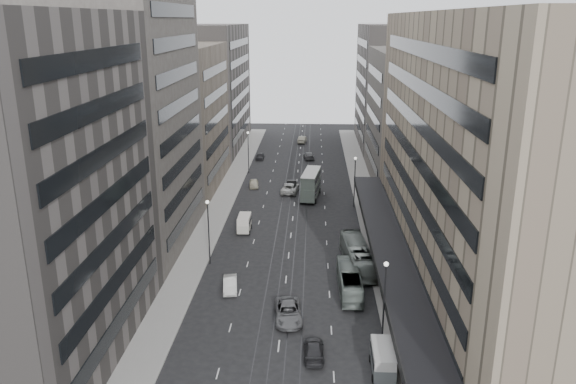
% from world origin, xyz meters
% --- Properties ---
extents(ground, '(220.00, 220.00, 0.00)m').
position_xyz_m(ground, '(0.00, 0.00, 0.00)').
color(ground, black).
rests_on(ground, ground).
extents(sidewalk_right, '(4.00, 125.00, 0.15)m').
position_xyz_m(sidewalk_right, '(12.00, 37.50, 0.07)').
color(sidewalk_right, gray).
rests_on(sidewalk_right, ground).
extents(sidewalk_left, '(4.00, 125.00, 0.15)m').
position_xyz_m(sidewalk_left, '(-12.00, 37.50, 0.07)').
color(sidewalk_left, gray).
rests_on(sidewalk_left, ground).
extents(department_store, '(19.20, 60.00, 30.00)m').
position_xyz_m(department_store, '(21.45, 8.00, 14.95)').
color(department_store, gray).
rests_on(department_store, ground).
extents(building_right_mid, '(15.00, 28.00, 24.00)m').
position_xyz_m(building_right_mid, '(21.50, 52.00, 12.00)').
color(building_right_mid, '#47423E').
rests_on(building_right_mid, ground).
extents(building_right_far, '(15.00, 32.00, 28.00)m').
position_xyz_m(building_right_far, '(21.50, 82.00, 14.00)').
color(building_right_far, '#625C58').
rests_on(building_right_far, ground).
extents(building_left_a, '(15.00, 28.00, 30.00)m').
position_xyz_m(building_left_a, '(-21.50, -8.00, 15.00)').
color(building_left_a, '#625C58').
rests_on(building_left_a, ground).
extents(building_left_b, '(15.00, 26.00, 34.00)m').
position_xyz_m(building_left_b, '(-21.50, 19.00, 17.00)').
color(building_left_b, '#47423E').
rests_on(building_left_b, ground).
extents(building_left_c, '(15.00, 28.00, 25.00)m').
position_xyz_m(building_left_c, '(-21.50, 46.00, 12.50)').
color(building_left_c, '#726659').
rests_on(building_left_c, ground).
extents(building_left_d, '(15.00, 38.00, 28.00)m').
position_xyz_m(building_left_d, '(-21.50, 79.00, 14.00)').
color(building_left_d, '#625C58').
rests_on(building_left_d, ground).
extents(lamp_right_near, '(0.44, 0.44, 8.32)m').
position_xyz_m(lamp_right_near, '(9.70, -5.00, 5.20)').
color(lamp_right_near, '#262628').
rests_on(lamp_right_near, ground).
extents(lamp_right_far, '(0.44, 0.44, 8.32)m').
position_xyz_m(lamp_right_far, '(9.70, 35.00, 5.20)').
color(lamp_right_far, '#262628').
rests_on(lamp_right_far, ground).
extents(lamp_left_near, '(0.44, 0.44, 8.32)m').
position_xyz_m(lamp_left_near, '(-9.70, 12.00, 5.20)').
color(lamp_left_near, '#262628').
rests_on(lamp_left_near, ground).
extents(lamp_left_far, '(0.44, 0.44, 8.32)m').
position_xyz_m(lamp_left_far, '(-9.70, 55.00, 5.20)').
color(lamp_left_far, '#262628').
rests_on(lamp_left_far, ground).
extents(bus_near, '(2.50, 9.74, 2.70)m').
position_xyz_m(bus_near, '(7.21, 5.22, 1.35)').
color(bus_near, gray).
rests_on(bus_near, ground).
extents(bus_far, '(3.74, 11.63, 3.18)m').
position_xyz_m(bus_far, '(8.50, 11.71, 1.59)').
color(bus_far, gray).
rests_on(bus_far, ground).
extents(double_decker, '(3.52, 8.76, 4.66)m').
position_xyz_m(double_decker, '(2.67, 39.38, 2.51)').
color(double_decker, slate).
rests_on(double_decker, ground).
extents(vw_microbus, '(2.08, 4.44, 2.38)m').
position_xyz_m(vw_microbus, '(9.20, -9.61, 1.33)').
color(vw_microbus, '#4D5253').
rests_on(vw_microbus, ground).
extents(panel_van, '(1.90, 3.81, 2.39)m').
position_xyz_m(panel_van, '(-6.73, 23.23, 1.32)').
color(panel_van, beige).
rests_on(panel_van, ground).
extents(sedan_1, '(2.08, 4.47, 1.42)m').
position_xyz_m(sedan_1, '(-6.16, 5.05, 0.71)').
color(sedan_1, silver).
rests_on(sedan_1, ground).
extents(sedan_2, '(3.21, 6.04, 1.62)m').
position_xyz_m(sedan_2, '(0.67, -1.08, 0.81)').
color(sedan_2, slate).
rests_on(sedan_2, ground).
extents(sedan_3, '(1.95, 4.59, 1.32)m').
position_xyz_m(sedan_3, '(3.27, -7.51, 0.66)').
color(sedan_3, '#242426').
rests_on(sedan_3, ground).
extents(sedan_4, '(2.05, 4.21, 1.38)m').
position_xyz_m(sedan_4, '(-7.67, 45.39, 0.69)').
color(sedan_4, beige).
rests_on(sedan_4, ground).
extents(sedan_5, '(1.76, 4.91, 1.61)m').
position_xyz_m(sedan_5, '(-0.73, 43.94, 0.81)').
color(sedan_5, black).
rests_on(sedan_5, ground).
extents(sedan_6, '(3.33, 6.14, 1.64)m').
position_xyz_m(sedan_6, '(-0.96, 42.54, 0.82)').
color(sedan_6, '#BBBBB6').
rests_on(sedan_6, ground).
extents(sedan_7, '(2.64, 5.23, 1.46)m').
position_xyz_m(sedan_7, '(2.08, 67.32, 0.73)').
color(sedan_7, '#555558').
rests_on(sedan_7, ground).
extents(sedan_8, '(1.67, 4.08, 1.38)m').
position_xyz_m(sedan_8, '(-8.50, 66.41, 0.69)').
color(sedan_8, black).
rests_on(sedan_8, ground).
extents(sedan_9, '(2.31, 5.16, 1.65)m').
position_xyz_m(sedan_9, '(0.32, 83.91, 0.82)').
color(sedan_9, '#AFA991').
rests_on(sedan_9, ground).
extents(pedestrian, '(0.76, 0.74, 1.76)m').
position_xyz_m(pedestrian, '(11.65, -8.08, 1.03)').
color(pedestrian, black).
rests_on(pedestrian, sidewalk_right).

